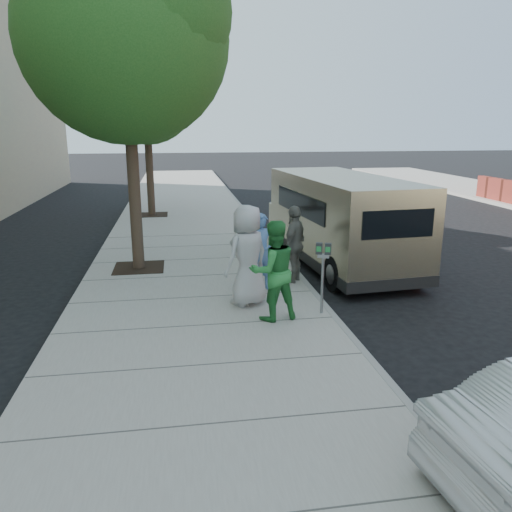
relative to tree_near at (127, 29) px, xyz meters
name	(u,v)px	position (x,y,z in m)	size (l,w,h in m)	color
ground	(245,301)	(2.25, -2.40, -5.55)	(120.00, 120.00, 0.00)	black
sidewalk	(197,300)	(1.25, -2.40, -5.47)	(5.00, 60.00, 0.15)	gray
curb_face	(313,294)	(3.69, -2.40, -5.47)	(0.12, 60.00, 0.16)	gray
tree_near	(127,29)	(0.00, 0.00, 0.00)	(4.62, 4.60, 7.53)	black
tree_far	(147,87)	(0.00, 7.60, -0.66)	(3.92, 3.80, 6.49)	black
parking_meter	(323,263)	(3.50, -3.66, -4.43)	(0.29, 0.19, 1.33)	gray
van	(339,218)	(5.02, 0.08, -4.33)	(2.56, 6.33, 2.30)	tan
person_officer	(262,252)	(2.64, -2.13, -4.58)	(0.60, 0.39, 1.63)	#5277AF
person_green_shirt	(273,271)	(2.56, -3.79, -4.50)	(0.87, 0.68, 1.79)	#2B843A
person_gray_shirt	(248,255)	(2.22, -2.95, -4.42)	(0.95, 0.62, 1.94)	#B2B1B4
person_striped_polo	(295,244)	(3.45, -1.65, -4.55)	(1.00, 0.41, 1.70)	slate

